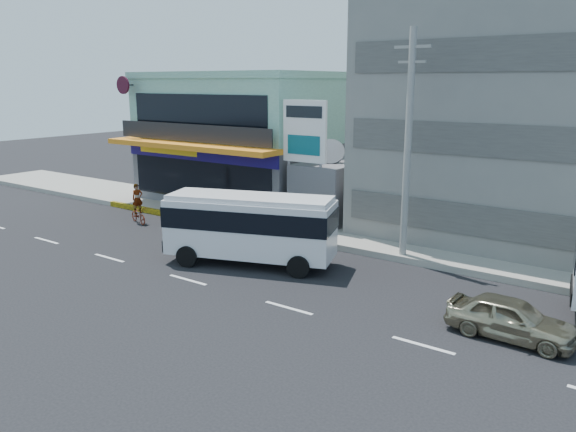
# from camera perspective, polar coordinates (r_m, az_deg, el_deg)

# --- Properties ---
(ground) EXTENTS (120.00, 120.00, 0.00)m
(ground) POSITION_cam_1_polar(r_m,az_deg,el_deg) (23.16, -10.14, -6.41)
(ground) COLOR black
(ground) RESTS_ON ground
(sidewalk) EXTENTS (70.00, 5.00, 0.30)m
(sidewalk) POSITION_cam_1_polar(r_m,az_deg,el_deg) (27.92, 11.43, -2.69)
(sidewalk) COLOR gray
(sidewalk) RESTS_ON ground
(shop_building) EXTENTS (12.40, 11.70, 8.00)m
(shop_building) POSITION_cam_1_polar(r_m,az_deg,el_deg) (37.71, -3.84, 7.66)
(shop_building) COLOR #4E4E54
(shop_building) RESTS_ON ground
(concrete_building) EXTENTS (16.00, 12.00, 14.00)m
(concrete_building) POSITION_cam_1_polar(r_m,az_deg,el_deg) (30.68, 25.11, 10.75)
(concrete_building) COLOR gray
(concrete_building) RESTS_ON ground
(gap_structure) EXTENTS (3.00, 6.00, 3.50)m
(gap_structure) POSITION_cam_1_polar(r_m,az_deg,el_deg) (31.93, 5.21, 2.50)
(gap_structure) COLOR #4E4E54
(gap_structure) RESTS_ON ground
(satellite_dish) EXTENTS (1.50, 1.50, 0.15)m
(satellite_dish) POSITION_cam_1_polar(r_m,az_deg,el_deg) (30.78, 4.34, 5.55)
(satellite_dish) COLOR slate
(satellite_dish) RESTS_ON gap_structure
(billboard) EXTENTS (2.60, 0.18, 6.90)m
(billboard) POSITION_cam_1_polar(r_m,az_deg,el_deg) (29.37, 1.71, 7.86)
(billboard) COLOR gray
(billboard) RESTS_ON ground
(utility_pole_near) EXTENTS (1.60, 0.30, 10.00)m
(utility_pole_near) POSITION_cam_1_polar(r_m,az_deg,el_deg) (24.67, 12.08, 7.02)
(utility_pole_near) COLOR #999993
(utility_pole_near) RESTS_ON ground
(minibus) EXTENTS (7.68, 4.60, 3.06)m
(minibus) POSITION_cam_1_polar(r_m,az_deg,el_deg) (24.31, -3.88, -0.77)
(minibus) COLOR silver
(minibus) RESTS_ON ground
(sedan) EXTENTS (3.95, 1.70, 1.33)m
(sedan) POSITION_cam_1_polar(r_m,az_deg,el_deg) (18.96, 21.72, -9.63)
(sedan) COLOR tan
(sedan) RESTS_ON ground
(motorcycle_rider) EXTENTS (1.86, 1.10, 2.25)m
(motorcycle_rider) POSITION_cam_1_polar(r_m,az_deg,el_deg) (32.72, -14.98, 0.57)
(motorcycle_rider) COLOR #5B1B0D
(motorcycle_rider) RESTS_ON ground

